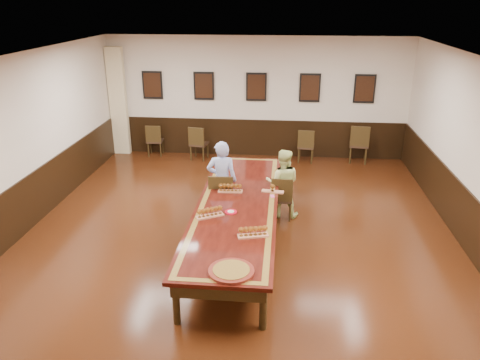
# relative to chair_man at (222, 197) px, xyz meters

# --- Properties ---
(floor) EXTENTS (8.00, 10.00, 0.02)m
(floor) POSITION_rel_chair_man_xyz_m (0.39, -0.85, -0.51)
(floor) COLOR black
(floor) RESTS_ON ground
(ceiling) EXTENTS (8.00, 10.00, 0.02)m
(ceiling) POSITION_rel_chair_man_xyz_m (0.39, -0.85, 2.71)
(ceiling) COLOR white
(ceiling) RESTS_ON floor
(wall_back) EXTENTS (8.00, 0.02, 3.20)m
(wall_back) POSITION_rel_chair_man_xyz_m (0.39, 4.16, 1.10)
(wall_back) COLOR beige
(wall_back) RESTS_ON floor
(wall_left) EXTENTS (0.02, 10.00, 3.20)m
(wall_left) POSITION_rel_chair_man_xyz_m (-3.62, -0.85, 1.10)
(wall_left) COLOR beige
(wall_left) RESTS_ON floor
(chair_man) EXTENTS (0.50, 0.54, 1.00)m
(chair_man) POSITION_rel_chair_man_xyz_m (0.00, 0.00, 0.00)
(chair_man) COLOR #312016
(chair_man) RESTS_ON floor
(chair_woman) EXTENTS (0.43, 0.46, 0.89)m
(chair_woman) POSITION_rel_chair_man_xyz_m (1.17, 0.24, -0.05)
(chair_woman) COLOR #312016
(chair_woman) RESTS_ON floor
(spare_chair_a) EXTENTS (0.44, 0.48, 0.88)m
(spare_chair_a) POSITION_rel_chair_man_xyz_m (-2.37, 3.86, -0.06)
(spare_chair_a) COLOR #312016
(spare_chair_a) RESTS_ON floor
(spare_chair_b) EXTENTS (0.51, 0.54, 0.92)m
(spare_chair_b) POSITION_rel_chair_man_xyz_m (-1.10, 3.64, -0.04)
(spare_chair_b) COLOR #312016
(spare_chair_b) RESTS_ON floor
(spare_chair_c) EXTENTS (0.47, 0.50, 0.90)m
(spare_chair_c) POSITION_rel_chair_man_xyz_m (1.75, 3.72, -0.05)
(spare_chair_c) COLOR #312016
(spare_chair_c) RESTS_ON floor
(spare_chair_d) EXTENTS (0.54, 0.58, 1.03)m
(spare_chair_d) POSITION_rel_chair_man_xyz_m (3.14, 3.81, 0.02)
(spare_chair_d) COLOR #312016
(spare_chair_d) RESTS_ON floor
(person_man) EXTENTS (0.60, 0.42, 1.59)m
(person_man) POSITION_rel_chair_man_xyz_m (-0.01, 0.11, 0.30)
(person_man) COLOR #5068CA
(person_man) RESTS_ON floor
(person_woman) EXTENTS (0.70, 0.55, 1.39)m
(person_woman) POSITION_rel_chair_man_xyz_m (1.17, 0.34, 0.19)
(person_woman) COLOR #D9E58F
(person_woman) RESTS_ON floor
(pink_phone) EXTENTS (0.09, 0.14, 0.01)m
(pink_phone) POSITION_rel_chair_man_xyz_m (0.99, -0.47, 0.26)
(pink_phone) COLOR #E94D9C
(pink_phone) RESTS_ON conference_table
(curtain) EXTENTS (0.45, 0.18, 2.90)m
(curtain) POSITION_rel_chair_man_xyz_m (-3.36, 3.97, 0.95)
(curtain) COLOR beige
(curtain) RESTS_ON floor
(wainscoting) EXTENTS (8.00, 10.00, 1.00)m
(wainscoting) POSITION_rel_chair_man_xyz_m (0.39, -0.85, 0.00)
(wainscoting) COLOR black
(wainscoting) RESTS_ON floor
(conference_table) EXTENTS (1.40, 5.00, 0.76)m
(conference_table) POSITION_rel_chair_man_xyz_m (0.39, -0.85, 0.11)
(conference_table) COLOR black
(conference_table) RESTS_ON floor
(posters) EXTENTS (6.14, 0.04, 0.74)m
(posters) POSITION_rel_chair_man_xyz_m (0.39, 4.09, 1.40)
(posters) COLOR black
(posters) RESTS_ON wall_back
(flight_a) EXTENTS (0.45, 0.15, 0.17)m
(flight_a) POSITION_rel_chair_man_xyz_m (0.21, -0.34, 0.33)
(flight_a) COLOR #AF6949
(flight_a) RESTS_ON conference_table
(flight_b) EXTENTS (0.42, 0.17, 0.15)m
(flight_b) POSITION_rel_chair_man_xyz_m (0.99, -0.27, 0.32)
(flight_b) COLOR #AF6949
(flight_b) RESTS_ON conference_table
(flight_c) EXTENTS (0.47, 0.35, 0.17)m
(flight_c) POSITION_rel_chair_man_xyz_m (-0.00, -1.41, 0.33)
(flight_c) COLOR #AF6949
(flight_c) RESTS_ON conference_table
(flight_d) EXTENTS (0.48, 0.26, 0.17)m
(flight_d) POSITION_rel_chair_man_xyz_m (0.75, -2.02, 0.33)
(flight_d) COLOR #AF6949
(flight_d) RESTS_ON conference_table
(red_plate_grp) EXTENTS (0.21, 0.21, 0.03)m
(red_plate_grp) POSITION_rel_chair_man_xyz_m (0.32, -1.22, 0.26)
(red_plate_grp) COLOR red
(red_plate_grp) RESTS_ON conference_table
(carved_platter) EXTENTS (0.67, 0.67, 0.05)m
(carved_platter) POSITION_rel_chair_man_xyz_m (0.54, -3.02, 0.27)
(carved_platter) COLOR #561611
(carved_platter) RESTS_ON conference_table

